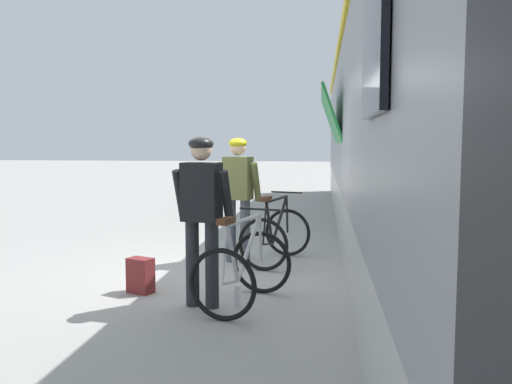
% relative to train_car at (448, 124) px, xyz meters
% --- Properties ---
extents(ground_plane, '(80.00, 80.00, 0.00)m').
position_rel_train_car_xyz_m(ground_plane, '(-3.17, -1.27, -1.97)').
color(ground_plane, '#A09E99').
extents(train_car, '(3.32, 21.54, 3.88)m').
position_rel_train_car_xyz_m(train_car, '(0.00, 0.00, 0.00)').
color(train_car, gray).
rests_on(train_car, ground).
extents(cyclist_near_in_olive, '(0.66, 0.41, 1.76)m').
position_rel_train_car_xyz_m(cyclist_near_in_olive, '(-2.96, -0.63, -0.91)').
color(cyclist_near_in_olive, '#4C515B').
rests_on(cyclist_near_in_olive, ground).
extents(cyclist_far_in_dark, '(0.65, 0.39, 1.76)m').
position_rel_train_car_xyz_m(cyclist_far_in_dark, '(-3.01, -2.73, -0.91)').
color(cyclist_far_in_dark, '#232328').
rests_on(cyclist_far_in_dark, ground).
extents(bicycle_near_black, '(0.96, 1.22, 0.99)m').
position_rel_train_car_xyz_m(bicycle_near_black, '(-2.43, -0.62, -1.56)').
color(bicycle_near_black, black).
rests_on(bicycle_near_black, ground).
extents(bicycle_far_silver, '(0.96, 1.22, 0.99)m').
position_rel_train_car_xyz_m(bicycle_far_silver, '(-2.59, -2.66, -1.56)').
color(bicycle_far_silver, black).
rests_on(bicycle_far_silver, ground).
extents(backpack_on_platform, '(0.33, 0.27, 0.40)m').
position_rel_train_car_xyz_m(backpack_on_platform, '(-3.82, -2.31, -1.77)').
color(backpack_on_platform, maroon).
rests_on(backpack_on_platform, ground).
extents(water_bottle_near_the_bikes, '(0.06, 0.06, 0.22)m').
position_rel_train_car_xyz_m(water_bottle_near_the_bikes, '(-2.65, -2.68, -1.86)').
color(water_bottle_near_the_bikes, silver).
rests_on(water_bottle_near_the_bikes, ground).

